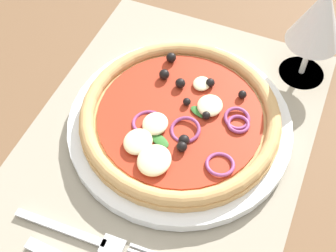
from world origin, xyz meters
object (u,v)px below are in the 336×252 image
at_px(fork, 97,241).
at_px(plate, 180,125).
at_px(wine_glass, 320,18).
at_px(pizza, 180,117).

bearing_deg(fork, plate, 79.05).
bearing_deg(wine_glass, fork, -24.08).
height_order(pizza, wine_glass, wine_glass).
distance_m(pizza, fork, 0.18).
relative_size(fork, wine_glass, 1.21).
bearing_deg(wine_glass, pizza, -37.68).
distance_m(fork, wine_glass, 0.38).
distance_m(plate, wine_glass, 0.22).
bearing_deg(pizza, wine_glass, 142.32).
xyz_separation_m(fork, wine_glass, (-0.34, 0.15, 0.10)).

